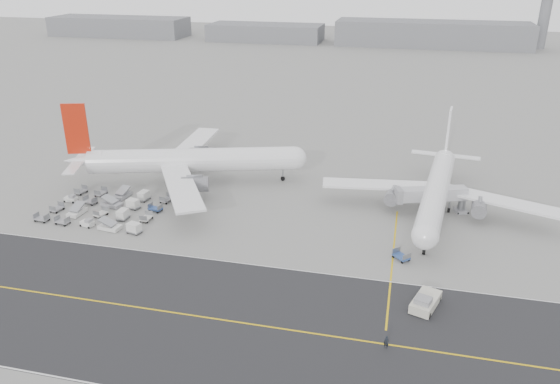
% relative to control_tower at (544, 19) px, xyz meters
% --- Properties ---
extents(ground, '(700.00, 700.00, 0.00)m').
position_rel_control_tower_xyz_m(ground, '(-100.00, -265.00, -16.25)').
color(ground, gray).
rests_on(ground, ground).
extents(taxiway, '(220.00, 59.00, 0.03)m').
position_rel_control_tower_xyz_m(taxiway, '(-94.98, -282.98, -16.24)').
color(taxiway, '#28282B').
rests_on(taxiway, ground).
extents(horizon_buildings, '(520.00, 28.00, 28.00)m').
position_rel_control_tower_xyz_m(horizon_buildings, '(-70.00, -5.00, -16.25)').
color(horizon_buildings, slate).
rests_on(horizon_buildings, ground).
extents(control_tower, '(7.00, 7.00, 31.25)m').
position_rel_control_tower_xyz_m(control_tower, '(0.00, 0.00, 0.00)').
color(control_tower, slate).
rests_on(control_tower, ground).
extents(airliner_a, '(53.55, 52.46, 19.01)m').
position_rel_control_tower_xyz_m(airliner_a, '(-117.74, -235.27, -10.78)').
color(airliner_a, white).
rests_on(airliner_a, ground).
extents(airliner_b, '(47.04, 47.80, 16.52)m').
position_rel_control_tower_xyz_m(airliner_b, '(-62.58, -237.85, -11.49)').
color(airliner_b, white).
rests_on(airliner_b, ground).
extents(pushback_tug, '(4.91, 8.42, 2.39)m').
position_rel_control_tower_xyz_m(pushback_tug, '(-64.71, -273.07, -15.27)').
color(pushback_tug, beige).
rests_on(pushback_tug, ground).
extents(jet_bridge, '(15.29, 7.60, 5.77)m').
position_rel_control_tower_xyz_m(jet_bridge, '(-63.47, -239.37, -12.23)').
color(jet_bridge, gray).
rests_on(jet_bridge, ground).
extents(gse_cluster, '(30.92, 25.88, 2.10)m').
position_rel_control_tower_xyz_m(gse_cluster, '(-128.22, -253.79, -16.25)').
color(gse_cluster, '#95969A').
rests_on(gse_cluster, ground).
extents(stray_dolly, '(3.30, 3.31, 1.78)m').
position_rel_control_tower_xyz_m(stray_dolly, '(-68.61, -259.60, -16.25)').
color(stray_dolly, silver).
rests_on(stray_dolly, ground).
extents(ground_crew_a, '(0.79, 0.61, 1.92)m').
position_rel_control_tower_xyz_m(ground_crew_a, '(-69.80, -283.75, -15.29)').
color(ground_crew_a, black).
rests_on(ground_crew_a, ground).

